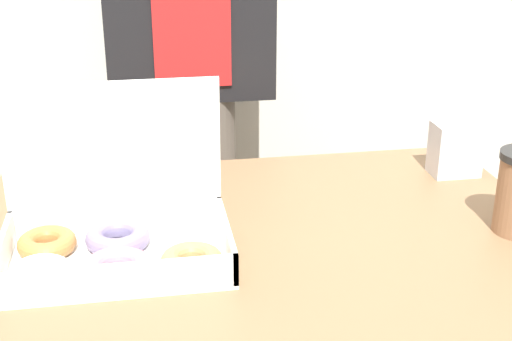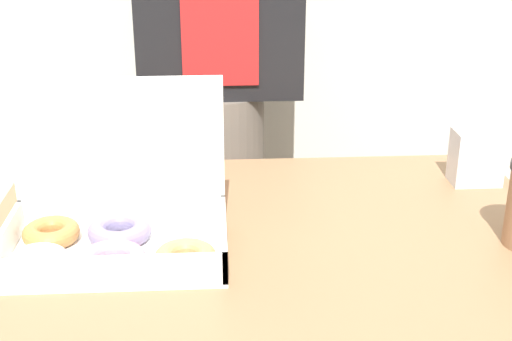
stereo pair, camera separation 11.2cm
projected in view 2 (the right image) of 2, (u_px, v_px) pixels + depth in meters
donut_box at (110, 230)px, 1.11m from camera, size 0.35×0.24×0.27m
napkin_holder at (477, 157)px, 1.38m from camera, size 0.09×0.06×0.11m
person_customer at (220, 74)px, 1.76m from camera, size 0.39×0.22×1.58m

